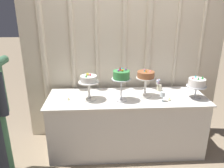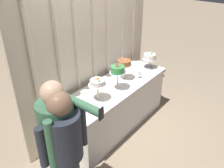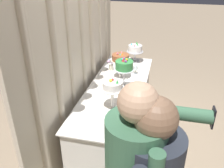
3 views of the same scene
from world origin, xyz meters
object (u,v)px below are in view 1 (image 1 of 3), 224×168
cake_display_rightmost (197,84)px  flower_vase (159,86)px  cake_display_leftmost (89,81)px  tealight_near_left (169,100)px  tealight_far_left (69,99)px  cake_display_midleft (121,77)px  wine_glass (163,95)px  cake_display_midright (146,77)px  cake_table (126,124)px

cake_display_rightmost → flower_vase: 0.51m
cake_display_leftmost → tealight_near_left: (1.00, -0.09, -0.23)m
cake_display_leftmost → tealight_far_left: cake_display_leftmost is taller
cake_display_midleft → flower_vase: cake_display_midleft is taller
cake_display_leftmost → cake_display_rightmost: cake_display_leftmost is taller
cake_display_rightmost → tealight_far_left: (-1.62, 0.03, -0.19)m
tealight_near_left → cake_display_leftmost: bearing=174.6°
cake_display_rightmost → tealight_near_left: (-0.36, -0.06, -0.19)m
wine_glass → tealight_far_left: wine_glass is taller
cake_display_midleft → tealight_near_left: size_ratio=11.55×
cake_display_midright → flower_vase: bearing=38.8°
cake_table → tealight_near_left: 0.68m
cake_display_midleft → tealight_near_left: bearing=-5.1°
tealight_far_left → wine_glass: bearing=-5.2°
cake_table → tealight_far_left: size_ratio=56.99×
cake_display_leftmost → cake_display_midright: (0.72, 0.07, 0.02)m
flower_vase → cake_display_leftmost: bearing=-165.4°
cake_display_leftmost → cake_display_midright: size_ratio=0.96×
cake_display_rightmost → wine_glass: (-0.45, -0.08, -0.11)m
cake_display_leftmost → tealight_near_left: cake_display_leftmost is taller
flower_vase → cake_display_midleft: bearing=-152.4°
cake_display_rightmost → cake_display_midright: bearing=171.3°
cake_table → cake_display_leftmost: cake_display_leftmost is taller
tealight_near_left → cake_display_midright: bearing=150.3°
cake_display_leftmost → tealight_near_left: 1.03m
cake_display_midright → tealight_far_left: 1.02m
cake_display_leftmost → wine_glass: size_ratio=2.84×
cake_display_rightmost → wine_glass: size_ratio=2.43×
cake_display_rightmost → tealight_far_left: cake_display_rightmost is taller
wine_glass → tealight_far_left: (-1.17, 0.11, -0.08)m
cake_table → tealight_near_left: tealight_near_left is taller
cake_display_leftmost → flower_vase: size_ratio=2.15×
wine_glass → tealight_near_left: bearing=8.4°
cake_table → wine_glass: wine_glass is taller
cake_display_midleft → cake_display_rightmost: cake_display_midleft is taller
cake_table → tealight_far_left: bearing=-175.5°
cake_table → cake_display_leftmost: size_ratio=5.79×
cake_display_leftmost → cake_display_rightmost: (1.36, -0.03, -0.04)m
cake_display_midright → tealight_near_left: size_ratio=9.87×
cake_table → tealight_near_left: bearing=-16.3°
cake_display_midleft → tealight_far_left: (-0.66, 0.04, -0.30)m
cake_display_leftmost → cake_display_midleft: cake_display_midleft is taller
cake_display_midleft → wine_glass: (0.51, -0.07, -0.22)m
flower_vase → tealight_near_left: bearing=-81.4°
cake_display_midleft → cake_display_rightmost: bearing=0.5°
cake_display_leftmost → cake_display_midright: bearing=5.2°
cake_display_leftmost → cake_display_midleft: 0.41m
cake_display_midleft → cake_display_rightmost: (0.96, 0.01, -0.11)m
cake_display_midright → tealight_far_left: cake_display_midright is taller
cake_display_leftmost → wine_glass: bearing=-6.8°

